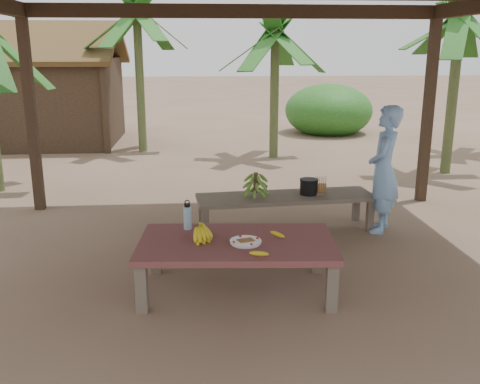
{
  "coord_description": "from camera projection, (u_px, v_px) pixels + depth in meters",
  "views": [
    {
      "loc": [
        -0.55,
        -5.22,
        2.21
      ],
      "look_at": [
        -0.12,
        0.02,
        0.8
      ],
      "focal_mm": 40.0,
      "sensor_mm": 36.0,
      "label": 1
    }
  ],
  "objects": [
    {
      "name": "ground",
      "position": [
        252.0,
        265.0,
        5.65
      ],
      "size": [
        80.0,
        80.0,
        0.0
      ],
      "primitive_type": "plane",
      "color": "brown",
      "rests_on": "ground"
    },
    {
      "name": "work_table",
      "position": [
        237.0,
        247.0,
        4.95
      ],
      "size": [
        1.87,
        1.13,
        0.5
      ],
      "rotation": [
        0.0,
        0.0,
        -0.07
      ],
      "color": "brown",
      "rests_on": "ground"
    },
    {
      "name": "bench",
      "position": [
        286.0,
        200.0,
        6.66
      ],
      "size": [
        2.24,
        0.79,
        0.45
      ],
      "rotation": [
        0.0,
        0.0,
        0.09
      ],
      "color": "brown",
      "rests_on": "ground"
    },
    {
      "name": "ripe_banana_bunch",
      "position": [
        197.0,
        232.0,
        4.92
      ],
      "size": [
        0.34,
        0.32,
        0.16
      ],
      "primitive_type": null,
      "rotation": [
        0.0,
        0.0,
        -0.38
      ],
      "color": "yellow",
      "rests_on": "work_table"
    },
    {
      "name": "plate",
      "position": [
        246.0,
        242.0,
        4.85
      ],
      "size": [
        0.29,
        0.29,
        0.04
      ],
      "color": "white",
      "rests_on": "work_table"
    },
    {
      "name": "loose_banana_front",
      "position": [
        259.0,
        254.0,
        4.56
      ],
      "size": [
        0.18,
        0.04,
        0.04
      ],
      "primitive_type": "ellipsoid",
      "rotation": [
        0.0,
        0.0,
        1.57
      ],
      "color": "yellow",
      "rests_on": "work_table"
    },
    {
      "name": "loose_banana_side",
      "position": [
        278.0,
        234.0,
        5.04
      ],
      "size": [
        0.15,
        0.15,
        0.04
      ],
      "primitive_type": "ellipsoid",
      "rotation": [
        0.0,
        0.0,
        0.78
      ],
      "color": "yellow",
      "rests_on": "work_table"
    },
    {
      "name": "water_flask",
      "position": [
        188.0,
        217.0,
        5.22
      ],
      "size": [
        0.08,
        0.08,
        0.3
      ],
      "color": "teal",
      "rests_on": "work_table"
    },
    {
      "name": "green_banana_stalk",
      "position": [
        256.0,
        184.0,
        6.54
      ],
      "size": [
        0.3,
        0.3,
        0.32
      ],
      "primitive_type": null,
      "rotation": [
        0.0,
        0.0,
        0.09
      ],
      "color": "#598C2D",
      "rests_on": "bench"
    },
    {
      "name": "cooking_pot",
      "position": [
        309.0,
        187.0,
        6.67
      ],
      "size": [
        0.22,
        0.22,
        0.19
      ],
      "primitive_type": "cylinder",
      "color": "black",
      "rests_on": "bench"
    },
    {
      "name": "skewer_rack",
      "position": [
        320.0,
        186.0,
        6.64
      ],
      "size": [
        0.19,
        0.1,
        0.24
      ],
      "primitive_type": null,
      "rotation": [
        0.0,
        0.0,
        0.09
      ],
      "color": "#A57F47",
      "rests_on": "bench"
    },
    {
      "name": "woman",
      "position": [
        384.0,
        170.0,
        6.52
      ],
      "size": [
        0.59,
        0.68,
        1.57
      ],
      "primitive_type": "imported",
      "rotation": [
        0.0,
        0.0,
        -2.02
      ],
      "color": "#7CAAEA",
      "rests_on": "ground"
    },
    {
      "name": "hut",
      "position": [
        30.0,
        97.0,
        12.71
      ],
      "size": [
        4.4,
        3.43,
        2.85
      ],
      "color": "black",
      "rests_on": "ground"
    },
    {
      "name": "banana_plant_ne",
      "position": [
        459.0,
        31.0,
        9.2
      ],
      "size": [
        1.8,
        1.8,
        2.99
      ],
      "color": "#596638",
      "rests_on": "ground"
    },
    {
      "name": "banana_plant_n",
      "position": [
        275.0,
        45.0,
        10.69
      ],
      "size": [
        1.8,
        1.8,
        2.77
      ],
      "color": "#596638",
      "rests_on": "ground"
    },
    {
      "name": "banana_plant_nw",
      "position": [
        137.0,
        23.0,
        11.22
      ],
      "size": [
        1.8,
        1.8,
        3.23
      ],
      "color": "#596638",
      "rests_on": "ground"
    }
  ]
}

